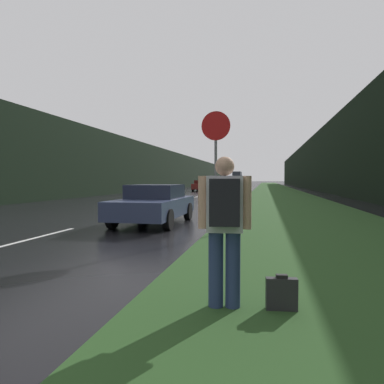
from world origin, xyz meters
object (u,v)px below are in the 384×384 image
hitchhiker_with_backpack (224,222)px  suitcase (282,294)px  stop_sign (216,158)px  car_oncoming (202,186)px  delivery_truck (237,178)px  car_passing_near (154,204)px  car_passing_far (231,186)px

hitchhiker_with_backpack → suitcase: 1.02m
stop_sign → suitcase: stop_sign is taller
stop_sign → car_oncoming: (-6.45, 33.34, -1.32)m
stop_sign → delivery_truck: delivery_truck is taller
suitcase → delivery_truck: 94.44m
stop_sign → car_passing_near: (-2.35, 1.99, -1.37)m
car_passing_far → delivery_truck: bearing=-86.1°
car_passing_far → suitcase: bearing=96.5°
car_passing_near → car_passing_far: car_passing_far is taller
car_oncoming → car_passing_far: bearing=-50.6°
hitchhiker_with_backpack → car_oncoming: hitchhiker_with_backpack is taller
car_passing_near → hitchhiker_with_backpack: bearing=114.2°
hitchhiker_with_backpack → suitcase: (0.63, 0.07, -0.80)m
car_oncoming → delivery_truck: size_ratio=0.56×
hitchhiker_with_backpack → stop_sign: bearing=92.8°
car_passing_far → car_oncoming: (-4.10, 5.00, -0.01)m
stop_sign → car_passing_far: size_ratio=0.78×
hitchhiker_with_backpack → delivery_truck: delivery_truck is taller
stop_sign → delivery_truck: (-6.45, 89.13, -0.10)m
hitchhiker_with_backpack → delivery_truck: size_ratio=0.21×
car_oncoming → delivery_truck: 55.80m
delivery_truck → stop_sign: bearing=-85.9°
car_passing_near → car_oncoming: size_ratio=0.90×
suitcase → car_oncoming: 39.12m
car_passing_near → car_passing_far: bearing=-90.0°
car_passing_near → delivery_truck: 87.24m
stop_sign → delivery_truck: size_ratio=0.39×
suitcase → car_oncoming: (-7.90, 38.31, 0.51)m
stop_sign → car_passing_near: 3.37m
stop_sign → delivery_truck: bearing=94.1°
hitchhiker_with_backpack → car_passing_far: (-3.17, 33.38, -0.28)m
hitchhiker_with_backpack → car_passing_near: 7.72m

